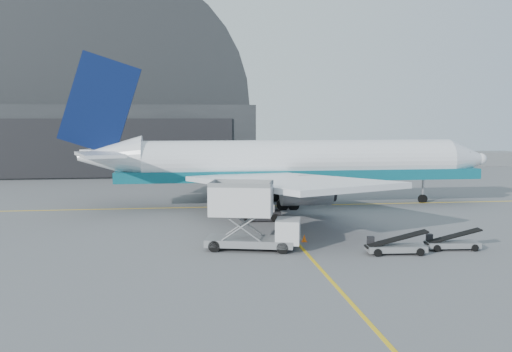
{
  "coord_description": "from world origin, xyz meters",
  "views": [
    {
      "loc": [
        -8.92,
        -43.1,
        10.12
      ],
      "look_at": [
        -2.2,
        9.93,
        4.5
      ],
      "focal_mm": 40.0,
      "sensor_mm": 36.0,
      "label": 1
    }
  ],
  "objects": [
    {
      "name": "taxi_lines",
      "position": [
        0.0,
        12.67,
        0.01
      ],
      "size": [
        80.0,
        42.12,
        0.02
      ],
      "color": "gold",
      "rests_on": "ground"
    },
    {
      "name": "distant_bldg_b",
      "position": [
        55.0,
        68.0,
        0.0
      ],
      "size": [
        8.0,
        6.0,
        2.8
      ],
      "primitive_type": "cube",
      "color": "slate",
      "rests_on": "ground"
    },
    {
      "name": "traffic_cone",
      "position": [
        0.65,
        1.37,
        0.28
      ],
      "size": [
        0.41,
        0.41,
        0.59
      ],
      "color": "#FF6008",
      "rests_on": "ground"
    },
    {
      "name": "distant_bldg_a",
      "position": [
        38.0,
        72.0,
        0.0
      ],
      "size": [
        14.0,
        8.0,
        4.0
      ],
      "primitive_type": "cube",
      "color": "black",
      "rests_on": "ground"
    },
    {
      "name": "airliner",
      "position": [
        2.15,
        20.15,
        4.81
      ],
      "size": [
        48.98,
        47.5,
        17.19
      ],
      "color": "white",
      "rests_on": "ground"
    },
    {
      "name": "ground",
      "position": [
        0.0,
        0.0,
        0.0
      ],
      "size": [
        200.0,
        200.0,
        0.0
      ],
      "primitive_type": "plane",
      "color": "#565659",
      "rests_on": "ground"
    },
    {
      "name": "belt_loader_b",
      "position": [
        11.23,
        -2.74,
        0.5
      ],
      "size": [
        4.3,
        1.75,
        1.62
      ],
      "rotation": [
        0.0,
        0.0,
        -0.07
      ],
      "color": "slate",
      "rests_on": "ground"
    },
    {
      "name": "hangar",
      "position": [
        -22.0,
        64.95,
        9.54
      ],
      "size": [
        50.0,
        28.3,
        28.0
      ],
      "color": "black",
      "rests_on": "ground"
    },
    {
      "name": "catering_truck",
      "position": [
        -4.07,
        -0.7,
        2.47
      ],
      "size": [
        7.52,
        4.21,
        4.89
      ],
      "rotation": [
        0.0,
        0.0,
        -0.24
      ],
      "color": "slate",
      "rests_on": "ground"
    },
    {
      "name": "belt_loader_a",
      "position": [
        6.45,
        -3.53,
        0.54
      ],
      "size": [
        4.66,
        1.86,
        1.76
      ],
      "rotation": [
        0.0,
        0.0,
        -0.06
      ],
      "color": "slate",
      "rests_on": "ground"
    },
    {
      "name": "pushback_tug",
      "position": [
        -1.43,
        11.22,
        0.64
      ],
      "size": [
        3.8,
        2.33,
        1.72
      ],
      "rotation": [
        0.0,
        0.0,
        -0.04
      ],
      "color": "black",
      "rests_on": "ground"
    }
  ]
}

